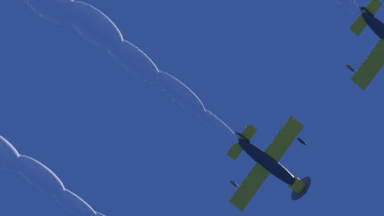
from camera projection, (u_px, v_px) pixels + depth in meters
The scene contains 1 object.
airplane_right_wingman at pixel (271, 165), 75.25m from camera, with size 8.33×8.20×4.15m.
Camera 1 is at (-41.07, -3.26, 2.15)m, focal length 78.80 mm.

